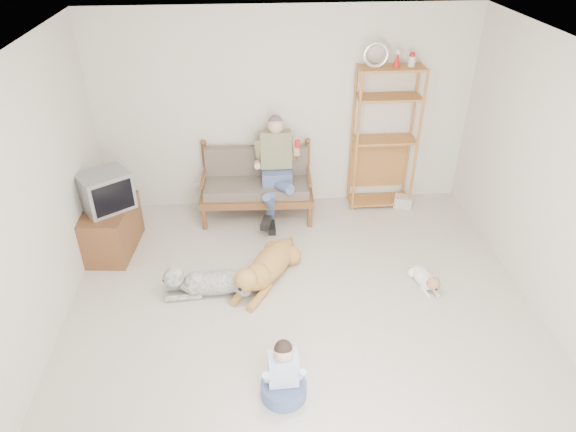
{
  "coord_description": "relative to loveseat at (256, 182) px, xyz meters",
  "views": [
    {
      "loc": [
        -0.49,
        -3.73,
        3.77
      ],
      "look_at": [
        -0.1,
        1.0,
        0.81
      ],
      "focal_mm": 32.0,
      "sensor_mm": 36.0,
      "label": 1
    }
  ],
  "objects": [
    {
      "name": "floor",
      "position": [
        0.41,
        -2.42,
        -0.49
      ],
      "size": [
        5.5,
        5.5,
        0.0
      ],
      "primitive_type": "plane",
      "color": "silver",
      "rests_on": "ground"
    },
    {
      "name": "ceiling",
      "position": [
        0.41,
        -2.42,
        2.21
      ],
      "size": [
        5.5,
        5.5,
        0.0
      ],
      "primitive_type": "plane",
      "rotation": [
        3.14,
        0.0,
        0.0
      ],
      "color": "white",
      "rests_on": "ground"
    },
    {
      "name": "wall_back",
      "position": [
        0.41,
        0.33,
        0.86
      ],
      "size": [
        5.0,
        0.0,
        5.0
      ],
      "primitive_type": "plane",
      "rotation": [
        1.57,
        0.0,
        0.0
      ],
      "color": "beige",
      "rests_on": "ground"
    },
    {
      "name": "wall_left",
      "position": [
        -2.09,
        -2.42,
        0.86
      ],
      "size": [
        0.0,
        5.5,
        5.5
      ],
      "primitive_type": "plane",
      "rotation": [
        1.57,
        0.0,
        1.57
      ],
      "color": "beige",
      "rests_on": "ground"
    },
    {
      "name": "loveseat",
      "position": [
        0.0,
        0.0,
        0.0
      ],
      "size": [
        1.53,
        0.76,
        0.95
      ],
      "rotation": [
        0.0,
        0.0,
        -0.04
      ],
      "color": "brown",
      "rests_on": "ground"
    },
    {
      "name": "man",
      "position": [
        0.25,
        -0.2,
        0.17
      ],
      "size": [
        0.54,
        0.77,
        1.25
      ],
      "color": "#4C5B8C",
      "rests_on": "loveseat"
    },
    {
      "name": "etagere",
      "position": [
        1.74,
        0.13,
        0.53
      ],
      "size": [
        0.88,
        0.38,
        2.29
      ],
      "color": "#A67234",
      "rests_on": "ground"
    },
    {
      "name": "book_stack",
      "position": [
        2.08,
        0.01,
        -0.41
      ],
      "size": [
        0.29,
        0.25,
        0.16
      ],
      "primitive_type": "cube",
      "rotation": [
        0.0,
        0.0,
        -0.36
      ],
      "color": "silver",
      "rests_on": "ground"
    },
    {
      "name": "tv_stand",
      "position": [
        -1.81,
        -0.72,
        -0.19
      ],
      "size": [
        0.59,
        0.95,
        0.6
      ],
      "rotation": [
        0.0,
        0.0,
        -0.1
      ],
      "color": "brown",
      "rests_on": "ground"
    },
    {
      "name": "crt_tv",
      "position": [
        -1.78,
        -0.71,
        0.34
      ],
      "size": [
        0.7,
        0.67,
        0.46
      ],
      "rotation": [
        0.0,
        0.0,
        -0.95
      ],
      "color": "slate",
      "rests_on": "tv_stand"
    },
    {
      "name": "wall_outlet",
      "position": [
        -0.84,
        0.32,
        -0.19
      ],
      "size": [
        0.12,
        0.02,
        0.08
      ],
      "primitive_type": "cube",
      "color": "silver",
      "rests_on": "ground"
    },
    {
      "name": "golden_retriever",
      "position": [
        0.05,
        -1.49,
        -0.31
      ],
      "size": [
        0.85,
        1.3,
        0.44
      ],
      "rotation": [
        0.0,
        0.0,
        -0.55
      ],
      "color": "#B88C40",
      "rests_on": "ground"
    },
    {
      "name": "shaggy_dog",
      "position": [
        -0.59,
        -1.66,
        -0.33
      ],
      "size": [
        1.28,
        0.35,
        0.38
      ],
      "rotation": [
        0.0,
        0.0,
        -1.51
      ],
      "color": "white",
      "rests_on": "ground"
    },
    {
      "name": "terrier",
      "position": [
        1.85,
        -1.76,
        -0.38
      ],
      "size": [
        0.25,
        0.64,
        0.24
      ],
      "rotation": [
        0.0,
        0.0,
        0.17
      ],
      "color": "white",
      "rests_on": "ground"
    },
    {
      "name": "child",
      "position": [
        0.13,
        -3.11,
        -0.25
      ],
      "size": [
        0.41,
        0.41,
        0.65
      ],
      "rotation": [
        0.0,
        0.0,
        0.03
      ],
      "color": "#4C5B8C",
      "rests_on": "ground"
    }
  ]
}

